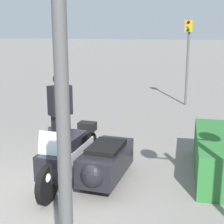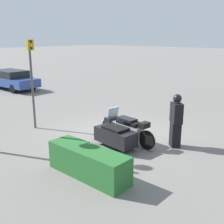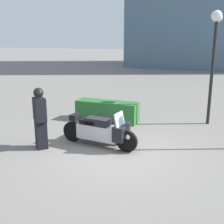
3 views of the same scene
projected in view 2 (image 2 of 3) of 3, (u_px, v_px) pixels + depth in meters
The scene contains 6 objects.
ground_plane at pixel (116, 135), 10.87m from camera, with size 160.00×160.00×0.00m, color slate.
police_motorcycle at pixel (118, 132), 9.85m from camera, with size 2.56×1.43×1.16m.
officer_rider at pixel (176, 119), 9.51m from camera, with size 0.58×0.56×1.85m.
hedge_bush_curbside at pixel (88, 162), 7.61m from camera, with size 2.51×0.75×0.80m, color #28662D.
traffic_light_near at pixel (32, 72), 11.08m from camera, with size 0.23×0.26×3.58m.
parked_car_background at pixel (11, 79), 20.04m from camera, with size 4.76×1.92×1.36m.
Camera 2 is at (-6.69, 7.77, 3.72)m, focal length 45.00 mm.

